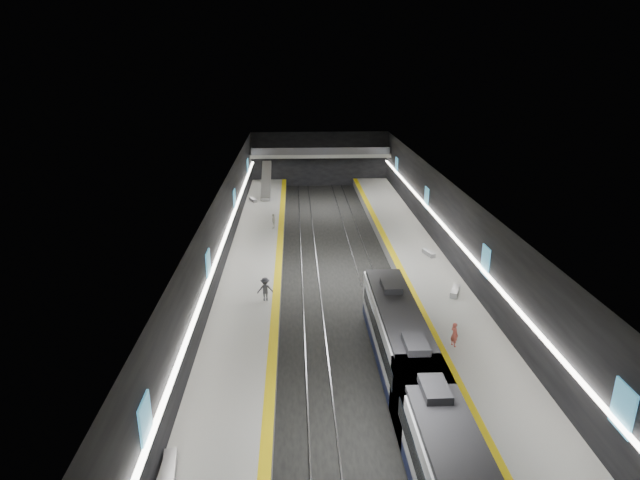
{
  "coord_description": "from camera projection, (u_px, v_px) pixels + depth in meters",
  "views": [
    {
      "loc": [
        -3.75,
        -43.26,
        18.58
      ],
      "look_at": [
        -1.47,
        3.8,
        2.2
      ],
      "focal_mm": 30.0,
      "sensor_mm": 36.0,
      "label": 1
    }
  ],
  "objects": [
    {
      "name": "tile_surface_right",
      "position": [
        424.0,
        265.0,
        47.1
      ],
      "size": [
        5.0,
        70.0,
        0.02
      ],
      "primitive_type": "cube",
      "color": "#A3A39E",
      "rests_on": "platform_right"
    },
    {
      "name": "bench_right_far",
      "position": [
        429.0,
        253.0,
        49.38
      ],
      "size": [
        0.94,
        1.79,
        0.42
      ],
      "primitive_type": "cube",
      "rotation": [
        0.0,
        0.0,
        0.28
      ],
      "color": "#99999E",
      "rests_on": "platform_right"
    },
    {
      "name": "train",
      "position": [
        422.0,
        398.0,
        26.9
      ],
      "size": [
        2.69,
        26.56,
        3.6
      ],
      "color": "#10163B",
      "rests_on": "ground"
    },
    {
      "name": "passenger_right_a",
      "position": [
        454.0,
        335.0,
        33.8
      ],
      "size": [
        0.59,
        0.7,
        1.63
      ],
      "primitive_type": "imported",
      "rotation": [
        0.0,
        0.0,
        1.97
      ],
      "color": "#C55649",
      "rests_on": "platform_right"
    },
    {
      "name": "bench_right_near",
      "position": [
        455.0,
        291.0,
        41.37
      ],
      "size": [
        1.28,
        1.95,
        0.47
      ],
      "primitive_type": "cube",
      "rotation": [
        0.0,
        0.0,
        -0.43
      ],
      "color": "#99999E",
      "rests_on": "platform_right"
    },
    {
      "name": "ad_posters",
      "position": [
        338.0,
        225.0,
        46.55
      ],
      "size": [
        19.94,
        53.5,
        2.2
      ],
      "color": "#3F94BD",
      "rests_on": "wall_left"
    },
    {
      "name": "wall_left",
      "position": [
        222.0,
        236.0,
        45.32
      ],
      "size": [
        0.04,
        70.0,
        8.0
      ],
      "primitive_type": "cube",
      "color": "black",
      "rests_on": "ground"
    },
    {
      "name": "platform_left",
      "position": [
        253.0,
        274.0,
        46.58
      ],
      "size": [
        5.0,
        70.0,
        1.0
      ],
      "primitive_type": "cube",
      "color": "slate",
      "rests_on": "ground"
    },
    {
      "name": "tile_surface_left",
      "position": [
        253.0,
        268.0,
        46.41
      ],
      "size": [
        5.0,
        70.0,
        0.02
      ],
      "primitive_type": "cube",
      "color": "#A3A39E",
      "rests_on": "platform_left"
    },
    {
      "name": "passenger_left_a",
      "position": [
        274.0,
        221.0,
        56.92
      ],
      "size": [
        0.5,
        0.98,
        1.6
      ],
      "primitive_type": "imported",
      "rotation": [
        0.0,
        0.0,
        -1.69
      ],
      "color": "beige",
      "rests_on": "platform_left"
    },
    {
      "name": "ceiling",
      "position": [
        340.0,
        189.0,
        44.46
      ],
      "size": [
        20.0,
        70.0,
        0.04
      ],
      "primitive_type": "cube",
      "rotation": [
        3.14,
        0.0,
        0.0
      ],
      "color": "beige",
      "rests_on": "wall_left"
    },
    {
      "name": "ground",
      "position": [
        339.0,
        277.0,
        47.09
      ],
      "size": [
        70.0,
        70.0,
        0.0
      ],
      "primitive_type": "plane",
      "color": "black",
      "rests_on": "ground"
    },
    {
      "name": "escalator",
      "position": [
        266.0,
        181.0,
        70.32
      ],
      "size": [
        1.2,
        7.5,
        3.92
      ],
      "primitive_type": "cube",
      "rotation": [
        0.44,
        0.0,
        0.0
      ],
      "color": "#99999E",
      "rests_on": "platform_left"
    },
    {
      "name": "wall_back",
      "position": [
        320.0,
        159.0,
        78.79
      ],
      "size": [
        20.0,
        0.04,
        8.0
      ],
      "primitive_type": "cube",
      "color": "black",
      "rests_on": "ground"
    },
    {
      "name": "cove_light_right",
      "position": [
        452.0,
        235.0,
        46.29
      ],
      "size": [
        0.25,
        68.6,
        0.12
      ],
      "primitive_type": "cube",
      "color": "white",
      "rests_on": "wall_right"
    },
    {
      "name": "rails",
      "position": [
        339.0,
        277.0,
        47.07
      ],
      "size": [
        6.52,
        70.0,
        0.12
      ],
      "color": "gray",
      "rests_on": "ground"
    },
    {
      "name": "bench_left_far",
      "position": [
        253.0,
        200.0,
        67.49
      ],
      "size": [
        1.15,
        1.77,
        0.42
      ],
      "primitive_type": "cube",
      "rotation": [
        0.0,
        0.0,
        0.42
      ],
      "color": "#99999E",
      "rests_on": "platform_left"
    },
    {
      "name": "mezzanine_bridge",
      "position": [
        320.0,
        155.0,
        76.5
      ],
      "size": [
        20.0,
        3.0,
        1.5
      ],
      "color": "gray",
      "rests_on": "wall_left"
    },
    {
      "name": "cove_light_left",
      "position": [
        224.0,
        238.0,
        45.39
      ],
      "size": [
        0.25,
        68.6,
        0.12
      ],
      "primitive_type": "cube",
      "color": "white",
      "rests_on": "wall_left"
    },
    {
      "name": "wall_right",
      "position": [
        454.0,
        233.0,
        46.23
      ],
      "size": [
        0.04,
        70.0,
        8.0
      ],
      "primitive_type": "cube",
      "color": "black",
      "rests_on": "ground"
    },
    {
      "name": "tactile_strip_right",
      "position": [
        399.0,
        266.0,
        46.99
      ],
      "size": [
        0.6,
        70.0,
        0.02
      ],
      "primitive_type": "cube",
      "color": "#DBBB0B",
      "rests_on": "platform_right"
    },
    {
      "name": "tactile_strip_left",
      "position": [
        278.0,
        268.0,
        46.51
      ],
      "size": [
        0.6,
        70.0,
        0.02
      ],
      "primitive_type": "cube",
      "color": "#DBBB0B",
      "rests_on": "platform_left"
    },
    {
      "name": "passenger_left_b",
      "position": [
        265.0,
        289.0,
        40.09
      ],
      "size": [
        1.27,
        0.83,
        1.84
      ],
      "primitive_type": "imported",
      "rotation": [
        0.0,
        0.0,
        3.27
      ],
      "color": "#3F3F47",
      "rests_on": "platform_left"
    },
    {
      "name": "platform_right",
      "position": [
        423.0,
        271.0,
        47.26
      ],
      "size": [
        5.0,
        70.0,
        1.0
      ],
      "primitive_type": "cube",
      "color": "slate",
      "rests_on": "ground"
    },
    {
      "name": "bench_left_near",
      "position": [
        169.0,
        468.0,
        23.64
      ],
      "size": [
        0.85,
        2.11,
        0.5
      ],
      "primitive_type": "cube",
      "rotation": [
        0.0,
        0.0,
        0.14
      ],
      "color": "#99999E",
      "rests_on": "platform_left"
    }
  ]
}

